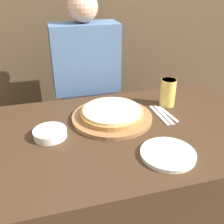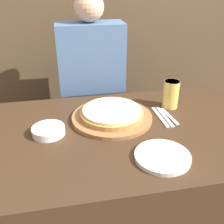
# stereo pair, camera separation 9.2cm
# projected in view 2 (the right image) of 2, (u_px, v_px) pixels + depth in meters

# --- Properties ---
(dining_table) EXTENTS (1.41, 0.83, 0.76)m
(dining_table) POSITION_uv_depth(u_px,v_px,m) (121.00, 190.00, 1.42)
(dining_table) COLOR #3D2819
(dining_table) RESTS_ON ground_plane
(pizza_on_board) EXTENTS (0.41, 0.41, 0.06)m
(pizza_on_board) POSITION_uv_depth(u_px,v_px,m) (112.00, 115.00, 1.32)
(pizza_on_board) COLOR #99663D
(pizza_on_board) RESTS_ON dining_table
(beer_glass) EXTENTS (0.08, 0.08, 0.15)m
(beer_glass) POSITION_uv_depth(u_px,v_px,m) (171.00, 93.00, 1.42)
(beer_glass) COLOR #E5C65B
(beer_glass) RESTS_ON dining_table
(dinner_plate) EXTENTS (0.22, 0.22, 0.02)m
(dinner_plate) POSITION_uv_depth(u_px,v_px,m) (162.00, 157.00, 1.04)
(dinner_plate) COLOR white
(dinner_plate) RESTS_ON dining_table
(side_bowl) EXTENTS (0.15, 0.15, 0.04)m
(side_bowl) POSITION_uv_depth(u_px,v_px,m) (48.00, 131.00, 1.20)
(side_bowl) COLOR white
(side_bowl) RESTS_ON dining_table
(fork) EXTENTS (0.02, 0.22, 0.00)m
(fork) POSITION_uv_depth(u_px,v_px,m) (160.00, 117.00, 1.35)
(fork) COLOR silver
(fork) RESTS_ON dining_table
(dinner_knife) EXTENTS (0.02, 0.22, 0.00)m
(dinner_knife) POSITION_uv_depth(u_px,v_px,m) (165.00, 116.00, 1.35)
(dinner_knife) COLOR silver
(dinner_knife) RESTS_ON dining_table
(spoon) EXTENTS (0.04, 0.18, 0.00)m
(spoon) POSITION_uv_depth(u_px,v_px,m) (169.00, 116.00, 1.36)
(spoon) COLOR silver
(spoon) RESTS_ON dining_table
(diner_person) EXTENTS (0.41, 0.20, 1.34)m
(diner_person) POSITION_uv_depth(u_px,v_px,m) (93.00, 101.00, 1.78)
(diner_person) COLOR #33333D
(diner_person) RESTS_ON ground_plane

